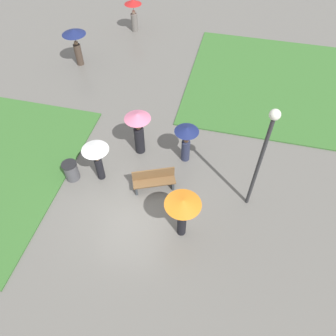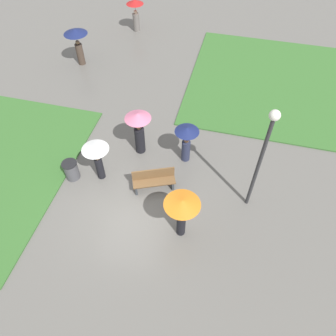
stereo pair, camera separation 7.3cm
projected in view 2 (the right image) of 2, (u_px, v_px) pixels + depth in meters
ground_plane at (127, 205)px, 11.75m from camera, size 90.00×90.00×0.00m
lawn_patch_far at (295, 86)px, 16.27m from camera, size 10.36×8.40×0.06m
park_bench at (154, 180)px, 11.92m from camera, size 1.59×0.99×0.90m
lamp_post at (263, 150)px, 9.72m from camera, size 0.32×0.32×4.27m
trash_bin at (71, 170)px, 12.29m from camera, size 0.57×0.57×0.79m
crowd_person_pink at (139, 127)px, 12.51m from camera, size 1.01×1.01×1.97m
crowd_person_orange at (182, 209)px, 9.96m from camera, size 1.14×1.14×1.87m
crowd_person_white at (97, 155)px, 11.65m from camera, size 0.97×0.97×1.71m
crowd_person_navy at (187, 139)px, 12.32m from camera, size 0.92×0.92×1.69m
lone_walker_far_path at (135, 10)px, 19.01m from camera, size 1.00×1.00×1.81m
lone_walker_mid_plaza at (77, 39)px, 16.53m from camera, size 1.20×1.20×1.92m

